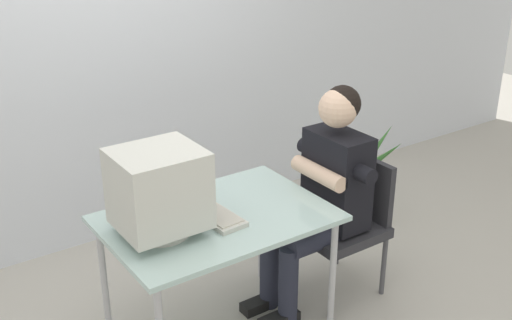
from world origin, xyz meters
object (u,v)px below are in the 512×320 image
crt_monitor (159,189)px  potted_plant (356,187)px  person_seated (324,189)px  desk (217,226)px  desk_mug (186,193)px  office_chair (345,218)px  keyboard (211,212)px

crt_monitor → potted_plant: bearing=16.3°
person_seated → desk: bearing=177.0°
crt_monitor → desk_mug: size_ratio=4.44×
desk → office_chair: size_ratio=1.38×
crt_monitor → keyboard: bearing=4.4°
desk → office_chair: bearing=-2.4°
desk → person_seated: person_seated is taller
person_seated → potted_plant: size_ratio=1.77×
crt_monitor → keyboard: size_ratio=0.98×
crt_monitor → office_chair: size_ratio=0.52×
potted_plant → desk_mug: desk_mug is taller
keyboard → desk_mug: (-0.02, 0.23, 0.03)m
desk → desk_mug: bearing=98.3°
desk_mug → keyboard: bearing=-85.7°
desk → keyboard: size_ratio=2.59×
desk → office_chair: office_chair is taller
desk → person_seated: size_ratio=0.88×
desk → crt_monitor: bearing=179.7°
keyboard → office_chair: office_chair is taller
crt_monitor → office_chair: bearing=-1.8°
desk → crt_monitor: crt_monitor is taller
keyboard → office_chair: 0.92m
office_chair → person_seated: (-0.18, -0.00, 0.24)m
desk → keyboard: keyboard is taller
desk → office_chair: 0.88m
desk_mug → crt_monitor: bearing=-137.1°
office_chair → desk_mug: size_ratio=8.56×
desk → keyboard: 0.08m
desk_mug → desk: bearing=-81.7°
office_chair → crt_monitor: bearing=178.2°
keyboard → potted_plant: (1.50, 0.50, -0.46)m
keyboard → person_seated: person_seated is taller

